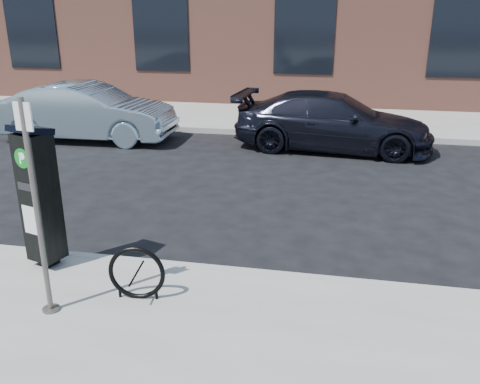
% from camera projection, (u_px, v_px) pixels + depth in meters
% --- Properties ---
extents(ground, '(120.00, 120.00, 0.00)m').
position_uv_depth(ground, '(225.00, 278.00, 6.66)').
color(ground, black).
rests_on(ground, ground).
extents(sidewalk_far, '(60.00, 12.00, 0.15)m').
position_uv_depth(sidewalk_far, '(305.00, 99.00, 19.56)').
color(sidewalk_far, gray).
rests_on(sidewalk_far, ground).
extents(curb_near, '(60.00, 0.12, 0.16)m').
position_uv_depth(curb_near, '(225.00, 273.00, 6.61)').
color(curb_near, '#9E9B93').
rests_on(curb_near, ground).
extents(curb_far, '(60.00, 0.12, 0.16)m').
position_uv_depth(curb_far, '(289.00, 134.00, 14.04)').
color(curb_far, '#9E9B93').
rests_on(curb_far, ground).
extents(parking_kiosk, '(0.52, 0.49, 1.88)m').
position_uv_depth(parking_kiosk, '(39.00, 195.00, 6.38)').
color(parking_kiosk, black).
rests_on(parking_kiosk, sidewalk_near).
extents(sign_pole, '(0.21, 0.19, 2.37)m').
position_uv_depth(sign_pole, '(37.00, 212.00, 5.27)').
color(sign_pole, '#625C57').
rests_on(sign_pole, sidewalk_near).
extents(bike_rack, '(0.66, 0.13, 0.66)m').
position_uv_depth(bike_rack, '(137.00, 273.00, 5.80)').
color(bike_rack, black).
rests_on(bike_rack, sidewalk_near).
extents(car_silver, '(4.63, 1.72, 1.51)m').
position_uv_depth(car_silver, '(88.00, 112.00, 13.47)').
color(car_silver, '#89A1AE').
rests_on(car_silver, ground).
extents(car_dark, '(4.98, 2.34, 1.41)m').
position_uv_depth(car_dark, '(333.00, 122.00, 12.59)').
color(car_dark, black).
rests_on(car_dark, ground).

